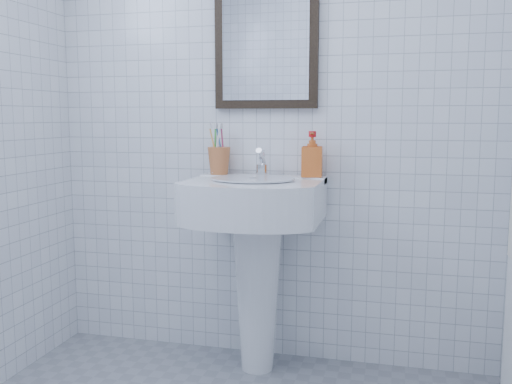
# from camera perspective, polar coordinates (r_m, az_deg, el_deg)

# --- Properties ---
(wall_back) EXTENTS (2.20, 0.02, 2.50)m
(wall_back) POSITION_cam_1_polar(r_m,az_deg,el_deg) (2.79, 1.44, 8.55)
(wall_back) COLOR white
(wall_back) RESTS_ON ground
(washbasin) EXTENTS (0.60, 0.44, 0.93)m
(washbasin) POSITION_cam_1_polar(r_m,az_deg,el_deg) (2.65, -0.00, -5.05)
(washbasin) COLOR white
(washbasin) RESTS_ON ground
(faucet) EXTENTS (0.05, 0.12, 0.14)m
(faucet) POSITION_cam_1_polar(r_m,az_deg,el_deg) (2.70, 0.57, 2.75)
(faucet) COLOR silver
(faucet) RESTS_ON washbasin
(toothbrush_cup) EXTENTS (0.12, 0.12, 0.13)m
(toothbrush_cup) POSITION_cam_1_polar(r_m,az_deg,el_deg) (2.78, -3.71, 3.14)
(toothbrush_cup) COLOR #BC6635
(toothbrush_cup) RESTS_ON washbasin
(soap_dispenser) EXTENTS (0.10, 0.10, 0.21)m
(soap_dispenser) POSITION_cam_1_polar(r_m,az_deg,el_deg) (2.67, 5.64, 3.76)
(soap_dispenser) COLOR #C14412
(soap_dispenser) RESTS_ON washbasin
(wall_mirror) EXTENTS (0.50, 0.04, 0.62)m
(wall_mirror) POSITION_cam_1_polar(r_m,az_deg,el_deg) (2.79, 1.00, 14.72)
(wall_mirror) COLOR black
(wall_mirror) RESTS_ON wall_back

